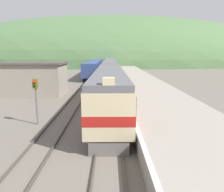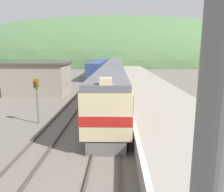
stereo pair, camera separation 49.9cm
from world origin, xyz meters
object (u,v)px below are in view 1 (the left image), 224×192
Objects in this scene: carriage_fourth at (110,62)px; siding_train at (95,67)px; express_train_lead_car at (109,88)px; carriage_third at (110,65)px; carriage_fifth at (110,60)px; carriage_second at (110,71)px; signal_post_siding at (36,92)px.

carriage_fourth reaches higher than siding_train.
express_train_lead_car is 41.66m from carriage_third.
carriage_second is at bearing -90.00° from carriage_fifth.
siding_train is 44.12m from signal_post_siding.
carriage_third reaches higher than signal_post_siding.
carriage_fifth is at bearing 90.00° from carriage_fourth.
carriage_second and carriage_fourth have the same top height.
carriage_third is 40.34m from carriage_fifth.
carriage_fifth is (0.00, 82.00, -0.01)m from express_train_lead_car.
carriage_fifth is 43.04m from siding_train.
carriage_third is 1.00× the size of carriage_fourth.
carriage_second is 1.00× the size of carriage_third.
express_train_lead_car is at bearing -90.00° from carriage_fifth.
express_train_lead_car reaches higher than signal_post_siding.
carriage_third is 4.74m from siding_train.
siding_train is at bearing -100.01° from carriage_fourth.
carriage_fourth is (0.00, 40.34, 0.00)m from carriage_second.
express_train_lead_car is 1.11× the size of carriage_fourth.
signal_post_siding is at bearing -102.09° from carriage_second.
carriage_second is 40.34m from carriage_fourth.
carriage_second is at bearing -90.00° from carriage_fourth.
carriage_third is at bearing 83.08° from signal_post_siding.
carriage_third is 1.00× the size of carriage_fifth.
carriage_third is at bearing 90.00° from express_train_lead_car.
carriage_fifth is 87.12m from signal_post_siding.
carriage_second reaches higher than siding_train.
signal_post_siding is (-5.66, -46.59, 0.50)m from carriage_third.
carriage_second is 18.11m from siding_train.
carriage_third is (0.00, 41.66, -0.01)m from express_train_lead_car.
express_train_lead_car is 82.00m from carriage_fifth.
signal_post_siding is at bearing -94.84° from carriage_fourth.
carriage_second and carriage_fifth have the same top height.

